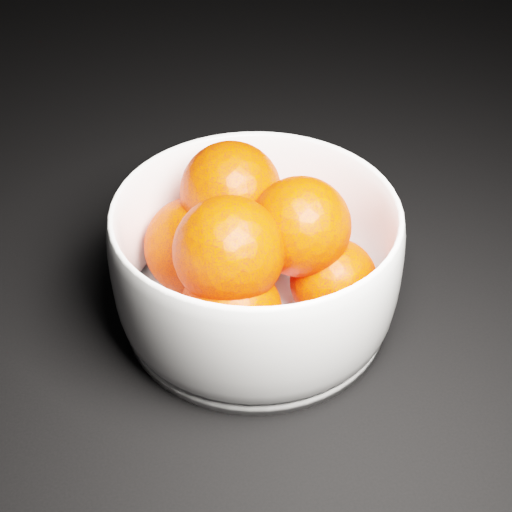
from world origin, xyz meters
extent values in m
cylinder|color=white|center=(0.25, 0.25, 0.01)|extent=(0.23, 0.23, 0.01)
sphere|color=#FF2400|center=(0.28, 0.30, 0.05)|extent=(0.08, 0.08, 0.08)
sphere|color=#FF2400|center=(0.20, 0.29, 0.05)|extent=(0.09, 0.09, 0.09)
sphere|color=#FF2400|center=(0.22, 0.20, 0.05)|extent=(0.08, 0.08, 0.08)
sphere|color=#FF2400|center=(0.31, 0.22, 0.05)|extent=(0.07, 0.07, 0.07)
sphere|color=#FF2400|center=(0.24, 0.30, 0.10)|extent=(0.09, 0.09, 0.09)
sphere|color=#FF2400|center=(0.22, 0.22, 0.10)|extent=(0.09, 0.09, 0.09)
sphere|color=#FF2400|center=(0.28, 0.24, 0.10)|extent=(0.08, 0.08, 0.08)
camera|label=1|loc=(0.15, -0.19, 0.45)|focal=50.00mm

